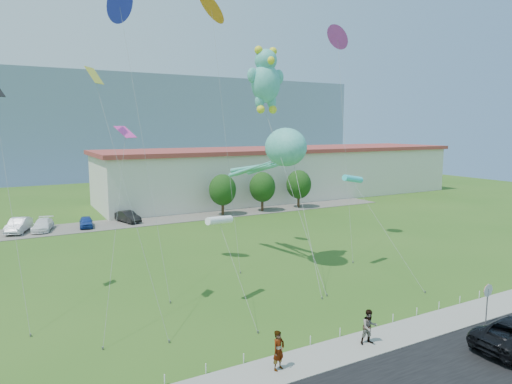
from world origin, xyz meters
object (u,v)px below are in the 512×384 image
parked_car_silver (18,225)px  octopus_kite (278,155)px  parked_car_blue (86,222)px  stop_sign (488,294)px  pedestrian_right (369,327)px  parked_car_black (128,217)px  pedestrian_left (279,350)px  warehouse (285,172)px  teddy_bear_kite (266,78)px  parked_car_white (43,225)px

parked_car_silver → octopus_kite: octopus_kite is taller
parked_car_silver → octopus_kite: (18.75, -23.95, 8.42)m
parked_car_silver → parked_car_blue: bearing=12.1°
stop_sign → pedestrian_right: stop_sign is taller
stop_sign → pedestrian_right: (-7.82, 1.35, -0.83)m
pedestrian_right → parked_car_black: 38.36m
pedestrian_left → parked_car_blue: size_ratio=0.54×
parked_car_black → parked_car_silver: bearing=161.8°
stop_sign → parked_car_silver: size_ratio=0.53×
warehouse → stop_sign: size_ratio=24.40×
pedestrian_left → parked_car_black: bearing=69.3°
parked_car_silver → octopus_kite: bearing=-32.8°
parked_car_silver → parked_car_blue: (6.93, -0.86, -0.17)m
stop_sign → parked_car_blue: (-16.51, 38.98, -1.20)m
stop_sign → parked_car_silver: (-23.43, 39.84, -1.03)m
warehouse → teddy_bear_kite: (-22.40, -32.44, 11.16)m
pedestrian_right → teddy_bear_kite: 20.36m
stop_sign → parked_car_black: size_ratio=0.60×
pedestrian_left → parked_car_white: pedestrian_left is taller
warehouse → teddy_bear_kite: size_ratio=3.45×
pedestrian_right → parked_car_silver: bearing=125.3°
teddy_bear_kite → stop_sign: bearing=-69.5°
pedestrian_left → teddy_bear_kite: 21.54m
warehouse → pedestrian_left: bearing=-122.6°
parked_car_white → teddy_bear_kite: (15.14, -23.69, 14.58)m
parked_car_blue → pedestrian_right: bearing=-69.6°
teddy_bear_kite → parked_car_blue: bearing=114.6°
pedestrian_right → parked_car_blue: (-8.69, 37.63, -0.37)m
pedestrian_right → parked_car_blue: bearing=116.2°
warehouse → octopus_kite: (-21.18, -32.31, 5.13)m
stop_sign → teddy_bear_kite: (-5.90, 15.77, 13.42)m
warehouse → parked_car_silver: warehouse is taller
parked_car_black → stop_sign: bearing=-90.3°
parked_car_blue → octopus_kite: (11.82, -23.09, 8.59)m
pedestrian_left → parked_car_silver: bearing=86.6°
parked_car_white → pedestrian_left: bearing=-64.1°
parked_car_white → teddy_bear_kite: teddy_bear_kite is taller
parked_car_black → octopus_kite: (6.92, -23.63, 8.51)m
pedestrian_left → parked_car_blue: pedestrian_left is taller
parked_car_black → octopus_kite: 26.06m
stop_sign → parked_car_white: 44.73m
warehouse → parked_car_white: 38.69m
parked_car_black → parked_car_white: bearing=163.8°
parked_car_blue → teddy_bear_kite: size_ratio=0.20×
pedestrian_left → teddy_bear_kite: size_ratio=0.11×
warehouse → teddy_bear_kite: bearing=-124.6°
octopus_kite → teddy_bear_kite: bearing=-174.1°
parked_car_white → octopus_kite: size_ratio=0.33×
warehouse → parked_car_white: warehouse is taller
stop_sign → octopus_kite: bearing=106.4°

